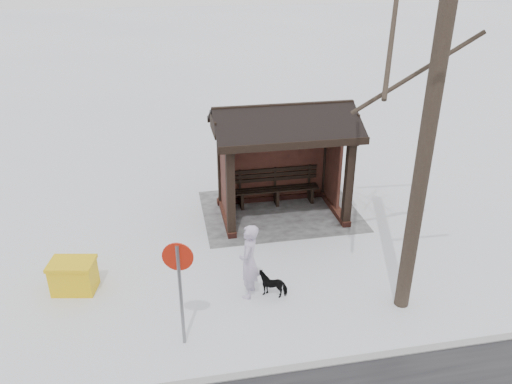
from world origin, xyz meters
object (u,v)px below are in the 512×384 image
dog (273,283)px  grit_bin (74,276)px  bus_shelter (282,137)px  pedestrian (249,261)px  road_sign (179,272)px

dog → grit_bin: 4.17m
bus_shelter → dog: (0.99, 3.54, -1.90)m
pedestrian → dog: pedestrian is taller
bus_shelter → road_sign: 5.50m
pedestrian → grit_bin: pedestrian is taller
road_sign → pedestrian: bearing=-126.2°
dog → grit_bin: grit_bin is taller
grit_bin → road_sign: road_sign is taller
bus_shelter → grit_bin: size_ratio=3.54×
road_sign → dog: bearing=-135.8°
bus_shelter → grit_bin: (5.06, 2.63, -1.81)m
pedestrian → dog: (-0.49, 0.07, -0.55)m
grit_bin → road_sign: 3.18m
bus_shelter → grit_bin: 5.98m
dog → bus_shelter: bearing=-173.8°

